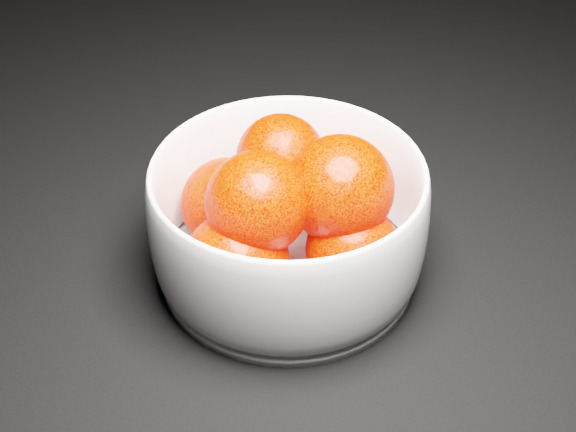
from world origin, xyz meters
TOP-DOWN VIEW (x-y plane):
  - ground at (0.00, 0.00)m, footprint 3.00×3.00m
  - bowl at (-0.25, -0.20)m, footprint 0.19×0.19m
  - orange_pile at (-0.25, -0.20)m, footprint 0.16×0.15m

SIDE VIEW (x-z plane):
  - ground at x=0.00m, z-range 0.00..0.00m
  - bowl at x=-0.25m, z-range 0.00..0.09m
  - orange_pile at x=-0.25m, z-range 0.01..0.11m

